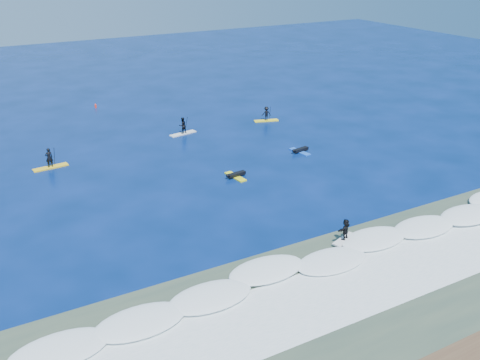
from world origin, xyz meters
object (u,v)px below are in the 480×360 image
prone_paddler_near (236,175)px  sup_paddler_center (183,127)px  wave_surfer (345,231)px  sup_paddler_left (50,161)px  prone_paddler_far (300,150)px  sup_paddler_right (266,115)px  marker_buoy (96,106)px

prone_paddler_near → sup_paddler_center: bearing=-9.8°
prone_paddler_near → wave_surfer: (1.10, -12.66, 0.68)m
sup_paddler_left → prone_paddler_far: 22.18m
sup_paddler_left → wave_surfer: 26.24m
sup_paddler_center → prone_paddler_near: bearing=-103.1°
sup_paddler_center → prone_paddler_far: (7.40, -10.04, -0.58)m
sup_paddler_left → sup_paddler_right: sup_paddler_left is taller
sup_paddler_left → sup_paddler_right: size_ratio=1.11×
wave_surfer → marker_buoy: (-5.70, 38.74, -0.59)m
sup_paddler_center → marker_buoy: 14.75m
sup_paddler_left → prone_paddler_far: (20.95, -7.25, -0.48)m
prone_paddler_near → marker_buoy: bearing=3.0°
sup_paddler_right → wave_surfer: sup_paddler_right is taller
sup_paddler_center → marker_buoy: bearing=100.2°
sup_paddler_right → marker_buoy: (-14.89, 14.14, -0.47)m
prone_paddler_near → wave_surfer: 12.73m
sup_paddler_right → marker_buoy: sup_paddler_right is taller
sup_paddler_center → prone_paddler_near: size_ratio=1.22×
sup_paddler_left → sup_paddler_right: 23.38m
prone_paddler_far → sup_paddler_left: bearing=62.1°
sup_paddler_left → prone_paddler_near: 16.07m
sup_paddler_left → prone_paddler_near: bearing=-41.7°
prone_paddler_near → prone_paddler_far: (7.99, 2.23, -0.00)m
prone_paddler_far → marker_buoy: (-12.59, 23.84, 0.09)m
prone_paddler_near → marker_buoy: size_ratio=4.15×
prone_paddler_far → prone_paddler_near: bearing=96.8°
marker_buoy → sup_paddler_left: bearing=-116.8°
sup_paddler_center → sup_paddler_right: size_ratio=1.08×
prone_paddler_far → sup_paddler_center: bearing=27.6°
sup_paddler_center → prone_paddler_far: bearing=-64.0°
sup_paddler_left → sup_paddler_center: bearing=6.2°
wave_surfer → marker_buoy: size_ratio=3.69×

